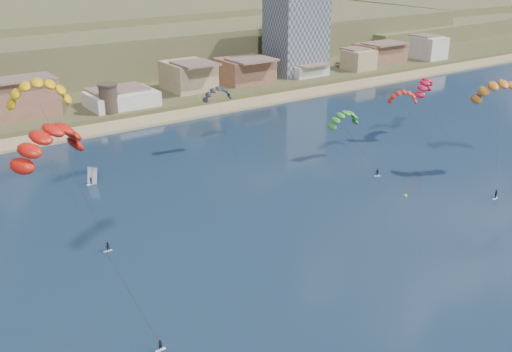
# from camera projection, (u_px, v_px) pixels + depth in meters

# --- Properties ---
(ground) EXTENTS (2400.00, 2400.00, 0.00)m
(ground) POSITION_uv_depth(u_px,v_px,m) (388.00, 314.00, 79.72)
(ground) COLOR black
(ground) RESTS_ON ground
(beach) EXTENTS (2200.00, 12.00, 0.90)m
(beach) POSITION_uv_depth(u_px,v_px,m) (104.00, 128.00, 160.55)
(beach) COLOR tan
(beach) RESTS_ON ground
(foothills) EXTENTS (940.00, 210.00, 18.00)m
(foothills) POSITION_uv_depth(u_px,v_px,m) (47.00, 36.00, 265.72)
(foothills) COLOR brown
(foothills) RESTS_ON ground
(apartment_tower) EXTENTS (20.00, 16.00, 32.00)m
(apartment_tower) POSITION_uv_depth(u_px,v_px,m) (296.00, 31.00, 215.93)
(apartment_tower) COLOR gray
(apartment_tower) RESTS_ON ground
(watchtower) EXTENTS (5.82, 5.82, 8.60)m
(watchtower) POSITION_uv_depth(u_px,v_px,m) (108.00, 98.00, 167.05)
(watchtower) COLOR #47382D
(watchtower) RESTS_ON ground
(kitesurfer_red) EXTENTS (13.34, 17.72, 29.86)m
(kitesurfer_red) POSITION_uv_depth(u_px,v_px,m) (48.00, 137.00, 69.13)
(kitesurfer_red) COLOR silver
(kitesurfer_red) RESTS_ON ground
(kitesurfer_yellow) EXTENTS (11.38, 16.46, 29.22)m
(kitesurfer_yellow) POSITION_uv_depth(u_px,v_px,m) (38.00, 89.00, 94.30)
(kitesurfer_yellow) COLOR silver
(kitesurfer_yellow) RESTS_ON ground
(kitesurfer_orange) EXTENTS (18.53, 15.49, 24.21)m
(kitesurfer_orange) POSITION_uv_depth(u_px,v_px,m) (500.00, 88.00, 122.63)
(kitesurfer_orange) COLOR silver
(kitesurfer_orange) RESTS_ON ground
(kitesurfer_green) EXTENTS (9.00, 15.29, 15.49)m
(kitesurfer_green) POSITION_uv_depth(u_px,v_px,m) (345.00, 117.00, 134.45)
(kitesurfer_green) COLOR silver
(kitesurfer_green) RESTS_ON ground
(distant_kite_dark) EXTENTS (8.03, 5.87, 17.91)m
(distant_kite_dark) POSITION_uv_depth(u_px,v_px,m) (218.00, 91.00, 136.83)
(distant_kite_dark) COLOR #262626
(distant_kite_dark) RESTS_ON ground
(distant_kite_orange) EXTENTS (8.10, 7.53, 15.18)m
(distant_kite_orange) POSITION_uv_depth(u_px,v_px,m) (403.00, 95.00, 146.75)
(distant_kite_orange) COLOR #262626
(distant_kite_orange) RESTS_ON ground
(distant_kite_red) EXTENTS (10.31, 7.95, 17.41)m
(distant_kite_red) POSITION_uv_depth(u_px,v_px,m) (424.00, 84.00, 149.48)
(distant_kite_red) COLOR #262626
(distant_kite_red) RESTS_ON ground
(windsurfer) EXTENTS (2.10, 2.29, 3.68)m
(windsurfer) POSITION_uv_depth(u_px,v_px,m) (92.00, 179.00, 122.76)
(windsurfer) COLOR silver
(windsurfer) RESTS_ON ground
(buoy) EXTENTS (0.65, 0.65, 0.65)m
(buoy) POSITION_uv_depth(u_px,v_px,m) (406.00, 196.00, 117.27)
(buoy) COLOR yellow
(buoy) RESTS_ON ground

